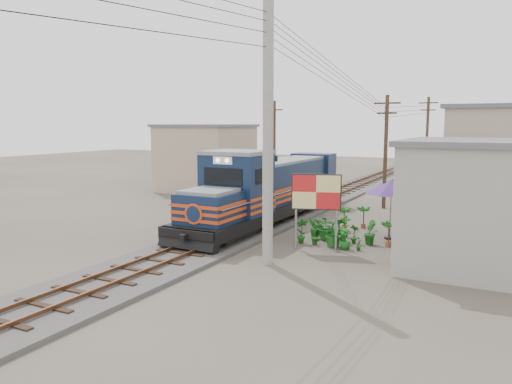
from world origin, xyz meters
The scene contains 16 objects.
ground centered at (0.00, 0.00, 0.00)m, with size 120.00×120.00×0.00m, color #473F35.
ballast centered at (0.00, 10.00, 0.08)m, with size 3.60×70.00×0.16m, color #595651.
track centered at (0.00, 10.00, 0.26)m, with size 1.15×70.00×0.12m.
locomotive centered at (0.00, 6.91, 1.70)m, with size 2.87×15.62×3.87m.
utility_pole_main centered at (3.50, -0.50, 5.00)m, with size 0.40×0.40×10.00m.
wooden_pole_mid centered at (4.50, 14.00, 3.68)m, with size 1.60×0.24×7.00m.
wooden_pole_far centered at (4.80, 28.00, 3.93)m, with size 1.60×0.24×7.50m.
wooden_pole_left centered at (-5.00, 18.00, 3.68)m, with size 1.60×0.24×7.00m.
power_lines centered at (-0.14, 8.49, 7.56)m, with size 9.65×19.00×3.30m.
shophouse_front centered at (11.50, 3.00, 2.36)m, with size 7.35×6.30×4.70m.
shophouse_back centered at (11.00, 22.00, 2.11)m, with size 6.30×6.30×4.20m.
shophouse_left centered at (-10.00, 16.00, 2.61)m, with size 6.30×6.30×5.20m.
billboard centered at (4.34, 2.41, 2.36)m, with size 2.01×0.75×3.20m.
market_umbrella centered at (6.70, 5.77, 2.40)m, with size 2.95×2.95×2.72m.
vendor centered at (7.46, 6.58, 0.81)m, with size 0.59×0.39×1.61m, color black.
plant_nursery centered at (4.49, 4.00, 0.53)m, with size 3.52×3.23×1.14m.
Camera 1 is at (11.58, -17.04, 5.31)m, focal length 35.00 mm.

